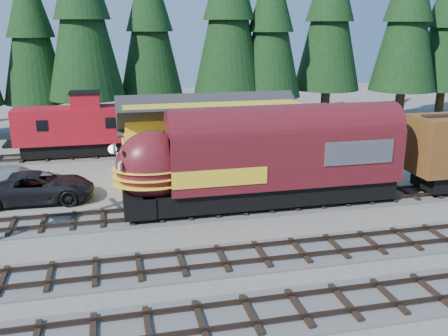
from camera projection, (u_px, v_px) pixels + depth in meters
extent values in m
plane|color=#6B665B|center=(261.00, 238.00, 24.21)|extent=(120.00, 120.00, 0.00)
cube|color=#4C4947|center=(400.00, 195.00, 30.12)|extent=(68.00, 3.20, 0.08)
cube|color=#38281E|center=(407.00, 196.00, 29.39)|extent=(68.00, 0.08, 0.16)
cube|color=#38281E|center=(394.00, 188.00, 30.74)|extent=(68.00, 0.08, 0.16)
cube|color=#4C4947|center=(70.00, 157.00, 38.86)|extent=(32.00, 3.20, 0.08)
cube|color=#38281E|center=(69.00, 157.00, 38.12)|extent=(32.00, 0.08, 0.16)
cube|color=#38281E|center=(70.00, 152.00, 39.47)|extent=(32.00, 0.08, 0.16)
cube|color=gold|center=(215.00, 152.00, 33.56)|extent=(12.00, 6.00, 3.40)
cube|color=yellow|center=(215.00, 117.00, 32.90)|extent=(11.88, 3.30, 1.44)
cube|color=white|center=(124.00, 154.00, 31.17)|extent=(0.06, 2.40, 0.60)
cone|color=black|center=(30.00, 29.00, 45.03)|extent=(5.85, 5.85, 13.33)
cone|color=black|center=(82.00, 9.00, 43.74)|extent=(6.87, 6.87, 15.65)
cone|color=black|center=(149.00, 23.00, 47.40)|extent=(6.18, 6.18, 14.08)
cone|color=black|center=(229.00, 10.00, 47.30)|extent=(6.87, 6.87, 15.65)
cone|color=black|center=(271.00, 24.00, 47.96)|extent=(6.14, 6.14, 13.99)
cone|color=black|center=(330.00, 13.00, 50.61)|extent=(6.80, 6.80, 15.49)
cone|color=black|center=(408.00, 13.00, 49.98)|extent=(6.77, 6.77, 15.42)
cube|color=black|center=(270.00, 192.00, 28.09)|extent=(14.30, 2.56, 1.10)
cube|color=#5B151A|center=(285.00, 156.00, 27.69)|extent=(13.05, 3.01, 3.01)
ellipsoid|color=#5B151A|center=(152.00, 166.00, 26.12)|extent=(3.81, 2.95, 3.71)
cube|color=#38383A|center=(346.00, 146.00, 28.41)|extent=(4.01, 3.07, 1.30)
sphere|color=white|center=(112.00, 149.00, 25.41)|extent=(0.44, 0.44, 0.44)
cube|color=black|center=(77.00, 147.00, 38.78)|extent=(8.05, 2.08, 0.89)
cube|color=#A7111E|center=(75.00, 125.00, 38.29)|extent=(8.95, 2.59, 2.68)
cube|color=#A7111E|center=(85.00, 100.00, 37.96)|extent=(2.15, 1.97, 1.07)
imported|color=black|center=(38.00, 187.00, 28.92)|extent=(6.45, 3.12, 1.77)
imported|color=#A9ACB0|center=(16.00, 181.00, 29.97)|extent=(6.20, 2.73, 1.77)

